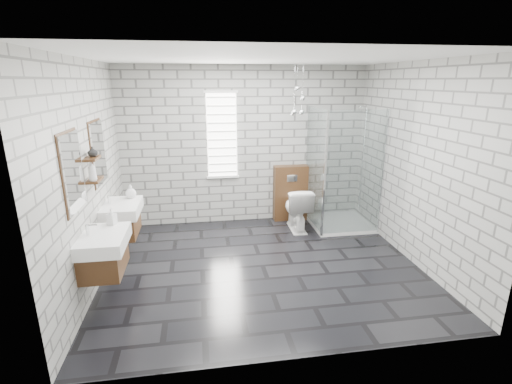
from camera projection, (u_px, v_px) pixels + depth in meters
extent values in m
cube|color=black|center=(263.00, 266.00, 5.10)|extent=(4.20, 3.60, 0.02)
cube|color=white|center=(264.00, 57.00, 4.31)|extent=(4.20, 3.60, 0.02)
cube|color=#A4A49F|center=(245.00, 146.00, 6.42)|extent=(4.20, 0.02, 2.70)
cube|color=#A4A49F|center=(302.00, 222.00, 3.00)|extent=(4.20, 0.02, 2.70)
cube|color=#A4A49F|center=(88.00, 177.00, 4.40)|extent=(0.02, 3.60, 2.70)
cube|color=#A4A49F|center=(416.00, 165.00, 5.02)|extent=(0.02, 3.60, 2.70)
cube|color=#482C16|center=(104.00, 259.00, 4.09)|extent=(0.42, 0.62, 0.30)
cube|color=silver|center=(123.00, 256.00, 4.12)|extent=(0.02, 0.35, 0.01)
cube|color=white|center=(104.00, 240.00, 4.03)|extent=(0.47, 0.70, 0.15)
cylinder|color=silver|center=(87.00, 230.00, 3.97)|extent=(0.04, 0.04, 0.12)
cylinder|color=silver|center=(92.00, 225.00, 3.96)|extent=(0.10, 0.02, 0.02)
cube|color=white|center=(73.00, 172.00, 3.78)|extent=(0.03, 0.55, 0.80)
cube|color=#482C16|center=(71.00, 172.00, 3.77)|extent=(0.01, 0.59, 0.84)
cube|color=#482C16|center=(122.00, 224.00, 5.09)|extent=(0.42, 0.62, 0.30)
cube|color=silver|center=(137.00, 221.00, 5.11)|extent=(0.02, 0.35, 0.01)
cube|color=white|center=(122.00, 209.00, 5.03)|extent=(0.47, 0.70, 0.15)
cylinder|color=silver|center=(109.00, 200.00, 4.97)|extent=(0.04, 0.04, 0.12)
cylinder|color=silver|center=(113.00, 196.00, 4.96)|extent=(0.10, 0.02, 0.02)
cube|color=white|center=(98.00, 153.00, 4.77)|extent=(0.03, 0.55, 0.80)
cube|color=#482C16|center=(97.00, 153.00, 4.77)|extent=(0.01, 0.59, 0.84)
cube|color=#482C16|center=(95.00, 180.00, 4.37)|extent=(0.14, 0.30, 0.03)
cube|color=#482C16|center=(92.00, 158.00, 4.29)|extent=(0.14, 0.30, 0.03)
cube|color=white|center=(222.00, 136.00, 6.28)|extent=(0.50, 0.02, 1.40)
cube|color=white|center=(221.00, 92.00, 6.06)|extent=(0.56, 0.04, 0.04)
cube|color=white|center=(223.00, 177.00, 6.47)|extent=(0.56, 0.04, 0.04)
cube|color=white|center=(223.00, 172.00, 6.44)|extent=(0.48, 0.01, 0.02)
cube|color=white|center=(223.00, 164.00, 6.40)|extent=(0.48, 0.01, 0.02)
cube|color=white|center=(222.00, 156.00, 6.36)|extent=(0.48, 0.01, 0.02)
cube|color=white|center=(222.00, 148.00, 6.32)|extent=(0.48, 0.01, 0.02)
cube|color=white|center=(222.00, 140.00, 6.28)|extent=(0.48, 0.01, 0.02)
cube|color=white|center=(222.00, 132.00, 6.24)|extent=(0.48, 0.01, 0.02)
cube|color=white|center=(222.00, 123.00, 6.20)|extent=(0.48, 0.01, 0.02)
cube|color=white|center=(221.00, 115.00, 6.16)|extent=(0.48, 0.01, 0.02)
cube|color=white|center=(221.00, 106.00, 6.12)|extent=(0.48, 0.01, 0.03)
cube|color=white|center=(221.00, 97.00, 6.08)|extent=(0.48, 0.01, 0.03)
cube|color=#482C16|center=(290.00, 193.00, 6.68)|extent=(0.60, 0.20, 1.00)
cube|color=silver|center=(292.00, 178.00, 6.49)|extent=(0.18, 0.01, 0.12)
cube|color=white|center=(339.00, 223.00, 6.56)|extent=(1.00, 1.00, 0.06)
cube|color=silver|center=(355.00, 175.00, 5.80)|extent=(1.00, 0.01, 2.00)
cube|color=silver|center=(315.00, 169.00, 6.19)|extent=(0.01, 1.00, 2.00)
cube|color=silver|center=(325.00, 176.00, 5.73)|extent=(0.03, 0.03, 2.00)
cube|color=silver|center=(383.00, 173.00, 5.88)|extent=(0.03, 0.03, 2.00)
cylinder|color=silver|center=(363.00, 160.00, 6.50)|extent=(0.02, 0.02, 1.80)
cylinder|color=silver|center=(363.00, 107.00, 6.22)|extent=(0.14, 0.14, 0.02)
sphere|color=silver|center=(294.00, 112.00, 5.88)|extent=(0.09, 0.09, 0.09)
cylinder|color=silver|center=(295.00, 86.00, 5.77)|extent=(0.01, 0.01, 0.69)
sphere|color=silver|center=(302.00, 112.00, 5.93)|extent=(0.09, 0.09, 0.09)
cylinder|color=silver|center=(302.00, 87.00, 5.82)|extent=(0.01, 0.01, 0.69)
sphere|color=silver|center=(297.00, 88.00, 5.91)|extent=(0.09, 0.09, 0.09)
cylinder|color=silver|center=(297.00, 75.00, 5.85)|extent=(0.01, 0.01, 0.33)
sphere|color=silver|center=(293.00, 113.00, 5.99)|extent=(0.09, 0.09, 0.09)
cylinder|color=silver|center=(294.00, 87.00, 5.87)|extent=(0.01, 0.01, 0.72)
sphere|color=silver|center=(302.00, 98.00, 5.96)|extent=(0.09, 0.09, 0.09)
cylinder|color=silver|center=(303.00, 80.00, 5.88)|extent=(0.01, 0.01, 0.48)
imported|color=white|center=(297.00, 208.00, 6.27)|extent=(0.43, 0.73, 0.74)
imported|color=#B2B2B2|center=(111.00, 216.00, 4.25)|extent=(0.12, 0.12, 0.20)
imported|color=#B2B2B2|center=(131.00, 191.00, 5.22)|extent=(0.19, 0.19, 0.19)
imported|color=#B2B2B2|center=(92.00, 171.00, 4.24)|extent=(0.10, 0.10, 0.24)
imported|color=#B2B2B2|center=(93.00, 152.00, 4.30)|extent=(0.13, 0.13, 0.12)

